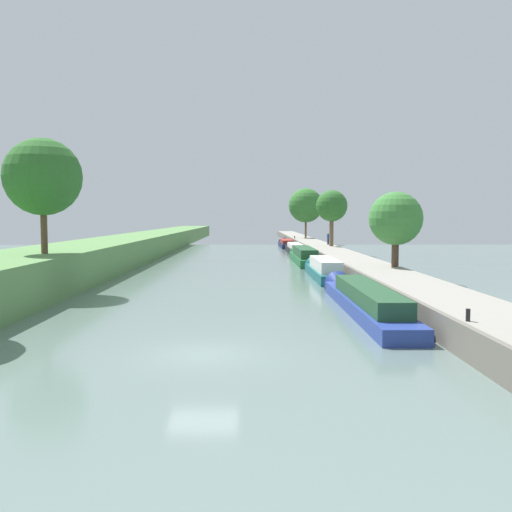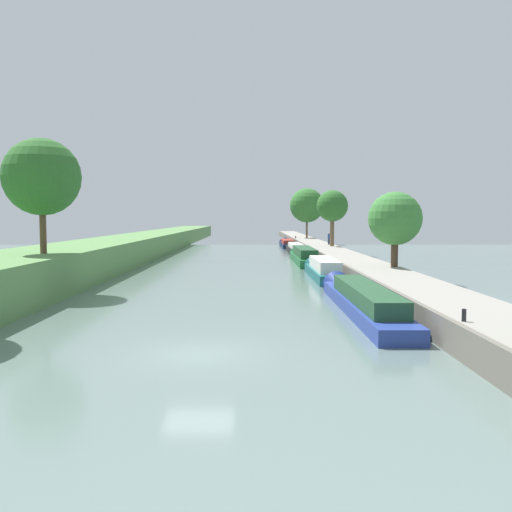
{
  "view_description": "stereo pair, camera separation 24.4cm",
  "coord_description": "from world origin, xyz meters",
  "px_view_note": "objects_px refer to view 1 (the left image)",
  "views": [
    {
      "loc": [
        1.68,
        -19.83,
        4.88
      ],
      "look_at": [
        2.27,
        36.27,
        1.0
      ],
      "focal_mm": 39.51,
      "sensor_mm": 36.0,
      "label": 1
    },
    {
      "loc": [
        1.93,
        -19.83,
        4.88
      ],
      "look_at": [
        2.27,
        36.27,
        1.0
      ],
      "focal_mm": 39.51,
      "sensor_mm": 36.0,
      "label": 2
    }
  ],
  "objects_px": {
    "narrowboat_blue": "(363,299)",
    "narrowboat_navy": "(286,244)",
    "mooring_bollard_far": "(295,237)",
    "narrowboat_black": "(294,249)",
    "narrowboat_green": "(303,256)",
    "person_walking": "(328,238)",
    "mooring_bollard_near": "(468,315)",
    "narrowboat_teal": "(323,269)"
  },
  "relations": [
    {
      "from": "narrowboat_black",
      "to": "person_walking",
      "type": "distance_m",
      "value": 4.82
    },
    {
      "from": "narrowboat_teal",
      "to": "mooring_bollard_near",
      "type": "bearing_deg",
      "value": -85.8
    },
    {
      "from": "narrowboat_blue",
      "to": "mooring_bollard_far",
      "type": "height_order",
      "value": "mooring_bollard_far"
    },
    {
      "from": "person_walking",
      "to": "mooring_bollard_near",
      "type": "xyz_separation_m",
      "value": [
        -2.83,
        -56.54,
        -0.65
      ]
    },
    {
      "from": "narrowboat_green",
      "to": "narrowboat_navy",
      "type": "bearing_deg",
      "value": 89.7
    },
    {
      "from": "narrowboat_black",
      "to": "mooring_bollard_far",
      "type": "height_order",
      "value": "mooring_bollard_far"
    },
    {
      "from": "mooring_bollard_near",
      "to": "mooring_bollard_far",
      "type": "distance_m",
      "value": 78.45
    },
    {
      "from": "narrowboat_navy",
      "to": "mooring_bollard_near",
      "type": "height_order",
      "value": "mooring_bollard_near"
    },
    {
      "from": "narrowboat_blue",
      "to": "narrowboat_black",
      "type": "relative_size",
      "value": 1.22
    },
    {
      "from": "mooring_bollard_near",
      "to": "mooring_bollard_far",
      "type": "height_order",
      "value": "same"
    },
    {
      "from": "narrowboat_navy",
      "to": "mooring_bollard_far",
      "type": "xyz_separation_m",
      "value": [
        1.87,
        5.81,
        0.87
      ]
    },
    {
      "from": "narrowboat_blue",
      "to": "narrowboat_teal",
      "type": "xyz_separation_m",
      "value": [
        0.04,
        16.2,
        0.05
      ]
    },
    {
      "from": "narrowboat_green",
      "to": "mooring_bollard_far",
      "type": "height_order",
      "value": "narrowboat_green"
    },
    {
      "from": "narrowboat_navy",
      "to": "narrowboat_black",
      "type": "bearing_deg",
      "value": -89.51
    },
    {
      "from": "mooring_bollard_far",
      "to": "narrowboat_blue",
      "type": "bearing_deg",
      "value": -91.58
    },
    {
      "from": "narrowboat_green",
      "to": "narrowboat_blue",
      "type": "bearing_deg",
      "value": -89.76
    },
    {
      "from": "narrowboat_black",
      "to": "mooring_bollard_near",
      "type": "height_order",
      "value": "mooring_bollard_near"
    },
    {
      "from": "narrowboat_teal",
      "to": "narrowboat_navy",
      "type": "bearing_deg",
      "value": 90.01
    },
    {
      "from": "narrowboat_teal",
      "to": "narrowboat_black",
      "type": "bearing_deg",
      "value": 89.77
    },
    {
      "from": "person_walking",
      "to": "mooring_bollard_near",
      "type": "bearing_deg",
      "value": -92.87
    },
    {
      "from": "narrowboat_green",
      "to": "narrowboat_black",
      "type": "bearing_deg",
      "value": 88.95
    },
    {
      "from": "narrowboat_green",
      "to": "mooring_bollard_near",
      "type": "height_order",
      "value": "narrowboat_green"
    },
    {
      "from": "narrowboat_green",
      "to": "narrowboat_black",
      "type": "relative_size",
      "value": 1.13
    },
    {
      "from": "narrowboat_green",
      "to": "narrowboat_black",
      "type": "height_order",
      "value": "narrowboat_green"
    },
    {
      "from": "person_walking",
      "to": "narrowboat_navy",
      "type": "bearing_deg",
      "value": 106.29
    },
    {
      "from": "narrowboat_teal",
      "to": "narrowboat_blue",
      "type": "bearing_deg",
      "value": -90.13
    },
    {
      "from": "narrowboat_teal",
      "to": "narrowboat_black",
      "type": "xyz_separation_m",
      "value": [
        0.13,
        31.46,
        -0.09
      ]
    },
    {
      "from": "narrowboat_teal",
      "to": "narrowboat_navy",
      "type": "height_order",
      "value": "narrowboat_teal"
    },
    {
      "from": "narrowboat_blue",
      "to": "narrowboat_black",
      "type": "xyz_separation_m",
      "value": [
        0.17,
        47.66,
        -0.04
      ]
    },
    {
      "from": "narrowboat_teal",
      "to": "mooring_bollard_far",
      "type": "xyz_separation_m",
      "value": [
        1.87,
        52.98,
        0.73
      ]
    },
    {
      "from": "narrowboat_green",
      "to": "mooring_bollard_far",
      "type": "relative_size",
      "value": 34.88
    },
    {
      "from": "person_walking",
      "to": "mooring_bollard_near",
      "type": "distance_m",
      "value": 56.61
    },
    {
      "from": "narrowboat_blue",
      "to": "mooring_bollard_far",
      "type": "distance_m",
      "value": 69.21
    },
    {
      "from": "narrowboat_teal",
      "to": "narrowboat_green",
      "type": "height_order",
      "value": "narrowboat_green"
    },
    {
      "from": "narrowboat_green",
      "to": "person_walking",
      "type": "height_order",
      "value": "person_walking"
    },
    {
      "from": "narrowboat_blue",
      "to": "narrowboat_green",
      "type": "bearing_deg",
      "value": 90.24
    },
    {
      "from": "narrowboat_blue",
      "to": "narrowboat_navy",
      "type": "bearing_deg",
      "value": 89.97
    },
    {
      "from": "narrowboat_blue",
      "to": "narrowboat_black",
      "type": "height_order",
      "value": "narrowboat_blue"
    },
    {
      "from": "mooring_bollard_near",
      "to": "narrowboat_blue",
      "type": "bearing_deg",
      "value": 101.62
    },
    {
      "from": "narrowboat_teal",
      "to": "mooring_bollard_far",
      "type": "bearing_deg",
      "value": 87.98
    },
    {
      "from": "narrowboat_black",
      "to": "mooring_bollard_near",
      "type": "distance_m",
      "value": 56.96
    },
    {
      "from": "narrowboat_black",
      "to": "person_walking",
      "type": "height_order",
      "value": "person_walking"
    }
  ]
}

